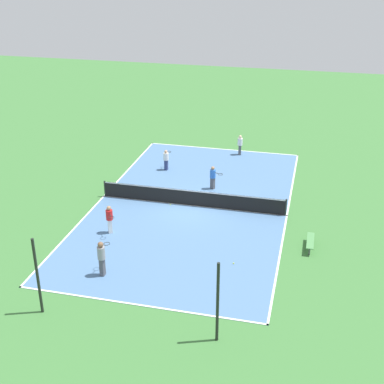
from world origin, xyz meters
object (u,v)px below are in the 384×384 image
(player_coach_red, at_px, (110,218))
(tennis_ball_near_net, at_px, (170,205))
(bench, at_px, (310,241))
(tennis_ball_right_alley, at_px, (234,263))
(tennis_net, at_px, (192,198))
(player_far_white, at_px, (240,144))
(fence_post_back_left, at_px, (218,303))
(player_baseline_gray, at_px, (102,256))
(fence_post_back_right, at_px, (38,276))
(player_near_white, at_px, (166,159))
(player_near_blue, at_px, (213,176))

(player_coach_red, bearing_deg, tennis_ball_near_net, 118.27)
(bench, distance_m, tennis_ball_right_alley, 4.30)
(tennis_net, distance_m, tennis_ball_near_net, 1.38)
(tennis_net, height_order, player_far_white, player_far_white)
(player_far_white, bearing_deg, fence_post_back_left, 179.11)
(player_baseline_gray, bearing_deg, tennis_ball_near_net, -3.37)
(tennis_ball_right_alley, bearing_deg, player_baseline_gray, 22.40)
(player_far_white, distance_m, fence_post_back_right, 21.07)
(player_near_white, bearing_deg, player_coach_red, -177.81)
(tennis_net, distance_m, tennis_ball_right_alley, 6.74)
(fence_post_back_right, bearing_deg, tennis_net, -108.33)
(tennis_net, relative_size, player_near_blue, 7.34)
(player_near_blue, height_order, tennis_ball_near_net, player_near_blue)
(player_near_white, bearing_deg, tennis_ball_right_alley, -143.88)
(player_near_blue, bearing_deg, player_coach_red, -93.55)
(player_baseline_gray, distance_m, player_near_white, 13.17)
(player_coach_red, bearing_deg, player_near_blue, 116.16)
(player_coach_red, xyz_separation_m, player_near_white, (-0.44, -9.25, -0.10))
(player_near_white, height_order, fence_post_back_left, fence_post_back_left)
(bench, distance_m, player_coach_red, 10.54)
(player_far_white, bearing_deg, player_near_white, 125.13)
(tennis_net, distance_m, bench, 7.75)
(player_far_white, height_order, fence_post_back_left, fence_post_back_left)
(player_baseline_gray, bearing_deg, player_far_white, -7.94)
(player_coach_red, height_order, player_far_white, player_coach_red)
(player_near_white, xyz_separation_m, tennis_ball_near_net, (-1.78, 5.26, -0.77))
(player_coach_red, height_order, tennis_ball_right_alley, player_coach_red)
(player_near_blue, xyz_separation_m, player_near_white, (3.74, -2.34, -0.05))
(fence_post_back_left, distance_m, fence_post_back_right, 7.50)
(bench, bearing_deg, tennis_ball_right_alley, -55.37)
(player_near_blue, distance_m, tennis_ball_right_alley, 8.90)
(player_coach_red, bearing_deg, player_near_white, 144.65)
(player_near_blue, bearing_deg, player_far_white, 111.40)
(bench, bearing_deg, tennis_net, -115.34)
(bench, relative_size, player_coach_red, 1.07)
(fence_post_back_right, bearing_deg, bench, -143.34)
(player_coach_red, relative_size, player_far_white, 1.06)
(player_far_white, xyz_separation_m, fence_post_back_right, (5.16, 20.41, 0.92))
(player_near_blue, bearing_deg, player_near_white, 175.62)
(bench, xyz_separation_m, player_near_blue, (6.30, -5.98, 0.49))
(player_coach_red, distance_m, fence_post_back_right, 7.13)
(player_baseline_gray, bearing_deg, tennis_ball_right_alley, -63.32)
(tennis_net, bearing_deg, fence_post_back_right, 71.67)
(tennis_ball_near_net, bearing_deg, tennis_net, -168.26)
(player_baseline_gray, bearing_deg, fence_post_back_right, 160.00)
(player_near_white, relative_size, player_far_white, 0.96)
(player_near_blue, relative_size, player_coach_red, 0.96)
(player_near_blue, distance_m, tennis_ball_near_net, 3.62)
(player_near_blue, relative_size, player_baseline_gray, 0.85)
(player_coach_red, bearing_deg, bench, 62.46)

